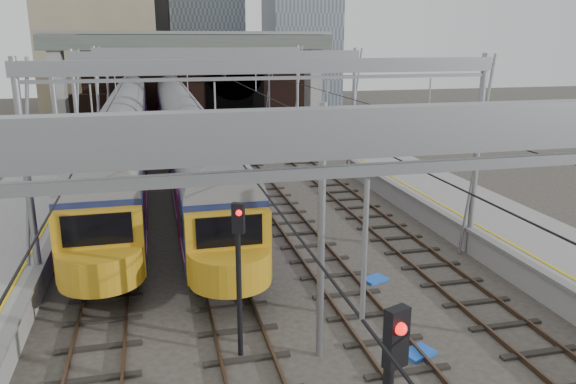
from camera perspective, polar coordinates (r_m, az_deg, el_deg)
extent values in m
cube|color=slate|center=(16.16, -27.18, -14.01)|extent=(0.35, 55.00, 0.12)
cube|color=#4C3828|center=(27.70, -18.40, -3.21)|extent=(0.08, 80.00, 0.16)
cube|color=#4C3828|center=(27.60, -15.42, -3.04)|extent=(0.08, 80.00, 0.16)
cube|color=black|center=(27.67, -16.90, -3.27)|extent=(2.40, 80.00, 0.14)
cube|color=#4C3828|center=(27.62, -10.11, -2.71)|extent=(0.08, 80.00, 0.16)
cube|color=#4C3828|center=(27.73, -7.14, -2.51)|extent=(0.08, 80.00, 0.16)
cube|color=black|center=(27.69, -8.61, -2.76)|extent=(2.40, 80.00, 0.14)
cube|color=#4C3828|center=(28.11, -1.95, -2.15)|extent=(0.08, 80.00, 0.16)
cube|color=#4C3828|center=(28.42, 0.90, -1.95)|extent=(0.08, 80.00, 0.16)
cube|color=black|center=(28.28, -0.52, -2.19)|extent=(2.40, 80.00, 0.14)
cube|color=#4C3828|center=(29.14, 5.78, -1.59)|extent=(0.08, 80.00, 0.16)
cube|color=#4C3828|center=(29.64, 8.41, -1.39)|extent=(0.08, 80.00, 0.16)
cube|color=black|center=(29.40, 7.10, -1.63)|extent=(2.40, 80.00, 0.14)
cube|color=gray|center=(6.75, 24.32, 6.28)|extent=(16.80, 0.28, 0.50)
cylinder|color=gray|center=(20.20, -24.93, 0.95)|extent=(0.24, 0.24, 8.00)
cylinder|color=gray|center=(23.31, 18.60, 3.34)|extent=(0.24, 0.24, 8.00)
cube|color=gray|center=(19.72, -1.62, 12.65)|extent=(16.80, 0.28, 0.50)
cylinder|color=gray|center=(33.82, -20.60, 6.65)|extent=(0.24, 0.24, 8.00)
cylinder|color=gray|center=(35.76, 6.67, 7.94)|extent=(0.24, 0.24, 8.00)
cube|color=gray|center=(33.53, -6.79, 13.63)|extent=(16.80, 0.28, 0.50)
cylinder|color=gray|center=(47.66, -18.75, 9.05)|extent=(0.24, 0.24, 8.00)
cylinder|color=gray|center=(49.06, 0.96, 10.00)|extent=(0.24, 0.24, 8.00)
cube|color=gray|center=(47.46, -8.95, 14.00)|extent=(16.80, 0.28, 0.50)
cylinder|color=gray|center=(59.58, -17.84, 10.22)|extent=(0.24, 0.24, 8.00)
cylinder|color=gray|center=(60.70, -1.95, 11.01)|extent=(0.24, 0.24, 8.00)
cube|color=gray|center=(59.42, -9.99, 14.18)|extent=(16.80, 0.28, 0.50)
cube|color=black|center=(26.50, -17.81, 8.05)|extent=(0.03, 80.00, 0.03)
cube|color=black|center=(26.52, -9.09, 8.59)|extent=(0.03, 80.00, 0.03)
cube|color=black|center=(27.14, -0.55, 8.92)|extent=(0.03, 80.00, 0.03)
cube|color=black|center=(28.31, 7.46, 9.06)|extent=(0.03, 80.00, 0.03)
cube|color=black|center=(63.69, -8.29, 11.51)|extent=(26.00, 2.00, 9.00)
cube|color=black|center=(63.19, -5.38, 9.84)|extent=(6.50, 0.10, 5.20)
cylinder|color=black|center=(63.00, -5.44, 12.20)|extent=(6.50, 0.10, 6.50)
cube|color=black|center=(62.93, -19.13, 8.05)|extent=(6.00, 1.50, 3.00)
cube|color=gray|center=(58.04, -22.26, 9.81)|extent=(1.20, 2.50, 8.20)
cube|color=gray|center=(59.79, 2.56, 11.03)|extent=(1.20, 2.50, 8.20)
cube|color=#576258|center=(57.42, -9.88, 14.75)|extent=(28.00, 3.00, 1.40)
cube|color=gray|center=(57.42, -9.92, 15.65)|extent=(28.00, 3.00, 0.30)
cube|color=tan|center=(77.53, -18.79, 16.34)|extent=(14.00, 12.00, 22.00)
cube|color=gray|center=(91.29, -12.79, 15.22)|extent=(18.00, 14.00, 18.00)
cube|color=black|center=(49.70, -11.08, 5.55)|extent=(2.17, 64.40, 0.70)
cube|color=#121840|center=(49.43, -11.19, 7.70)|extent=(2.77, 64.40, 2.47)
cylinder|color=slate|center=(49.29, -11.27, 9.12)|extent=(2.71, 63.90, 2.71)
cube|color=black|center=(49.38, -11.22, 8.15)|extent=(2.79, 63.20, 0.74)
cube|color=#D5429A|center=(49.52, -11.15, 6.91)|extent=(2.79, 63.40, 0.12)
cube|color=#BE8A18|center=(17.94, -6.00, -5.60)|extent=(2.71, 0.60, 2.27)
cube|color=black|center=(17.58, -5.98, -3.99)|extent=(2.07, 0.08, 0.99)
cube|color=black|center=(43.27, -15.94, 3.82)|extent=(2.22, 49.30, 0.70)
cube|color=#121840|center=(42.95, -16.12, 6.32)|extent=(2.83, 49.30, 2.53)
cylinder|color=slate|center=(42.79, -16.25, 7.99)|extent=(2.77, 48.80, 2.77)
cube|color=black|center=(42.90, -16.16, 6.85)|extent=(2.85, 48.10, 0.76)
cube|color=#D5429A|center=(43.06, -16.05, 5.39)|extent=(2.85, 48.30, 0.12)
cube|color=#BE8A18|center=(18.85, -18.62, -5.21)|extent=(2.77, 0.60, 2.33)
cube|color=black|center=(18.50, -18.82, -3.63)|extent=(2.12, 0.08, 1.01)
cylinder|color=black|center=(15.33, -5.01, -9.21)|extent=(0.14, 0.14, 4.32)
cube|color=black|center=(14.48, -5.07, -2.67)|extent=(0.36, 0.29, 0.81)
sphere|color=red|center=(14.31, -5.02, -2.13)|extent=(0.16, 0.16, 0.16)
cube|color=black|center=(8.18, 10.94, -14.32)|extent=(0.39, 0.29, 0.90)
sphere|color=red|center=(7.99, 11.38, -13.47)|extent=(0.18, 0.18, 0.18)
cube|color=blue|center=(16.67, 13.08, -15.62)|extent=(1.05, 0.89, 0.10)
cube|color=blue|center=(20.91, 8.80, -8.75)|extent=(1.01, 0.87, 0.10)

